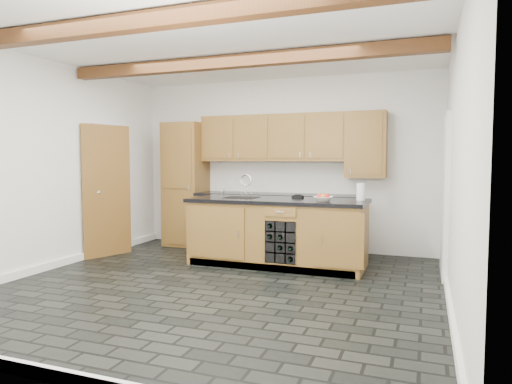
% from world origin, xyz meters
% --- Properties ---
extents(ground, '(5.00, 5.00, 0.00)m').
position_xyz_m(ground, '(0.00, 0.00, 0.00)').
color(ground, black).
rests_on(ground, ground).
extents(room_shell, '(5.01, 5.00, 5.00)m').
position_xyz_m(room_shell, '(-0.09, 0.53, 1.53)').
color(room_shell, white).
rests_on(room_shell, ground).
extents(back_cabinetry, '(3.65, 0.62, 2.20)m').
position_xyz_m(back_cabinetry, '(-0.38, 2.24, 0.98)').
color(back_cabinetry, olive).
rests_on(back_cabinetry, ground).
extents(island, '(2.48, 0.96, 0.93)m').
position_xyz_m(island, '(0.31, 1.28, 0.46)').
color(island, olive).
rests_on(island, ground).
extents(faucet, '(0.45, 0.40, 0.34)m').
position_xyz_m(faucet, '(-0.25, 1.33, 0.96)').
color(faucet, black).
rests_on(faucet, island).
extents(kitchen_scale, '(0.16, 0.10, 0.05)m').
position_xyz_m(kitchen_scale, '(0.53, 1.52, 0.95)').
color(kitchen_scale, black).
rests_on(kitchen_scale, island).
extents(fruit_bowl, '(0.27, 0.27, 0.06)m').
position_xyz_m(fruit_bowl, '(0.98, 1.13, 0.96)').
color(fruit_bowl, white).
rests_on(fruit_bowl, island).
extents(fruit_cluster, '(0.16, 0.17, 0.07)m').
position_xyz_m(fruit_cluster, '(0.98, 1.13, 1.00)').
color(fruit_cluster, red).
rests_on(fruit_cluster, fruit_bowl).
extents(paper_towel, '(0.11, 0.11, 0.23)m').
position_xyz_m(paper_towel, '(1.42, 1.43, 1.05)').
color(paper_towel, white).
rests_on(paper_towel, island).
extents(mug, '(0.10, 0.10, 0.09)m').
position_xyz_m(mug, '(-1.04, 2.34, 0.97)').
color(mug, white).
rests_on(mug, back_cabinetry).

